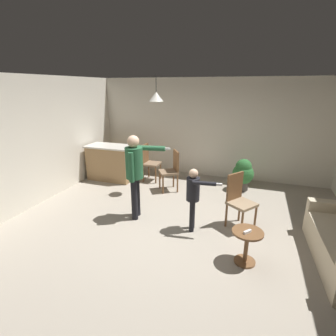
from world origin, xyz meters
TOP-DOWN VIEW (x-y plane):
  - ground at (0.00, 0.00)m, footprint 7.68×7.68m
  - wall_back at (0.00, 3.20)m, footprint 6.40×0.10m
  - wall_left at (-3.20, 0.00)m, footprint 0.10×6.40m
  - kitchen_counter at (-2.45, 1.98)m, footprint 1.26×0.66m
  - side_table_by_couch at (1.25, -0.47)m, footprint 0.44×0.44m
  - person_adult at (-0.84, 0.25)m, footprint 0.77×0.56m
  - person_child at (0.30, 0.15)m, footprint 0.61×0.33m
  - dining_chair_by_counter at (-1.42, 2.25)m, footprint 0.42×0.42m
  - dining_chair_near_wall at (-0.64, 1.77)m, footprint 0.58×0.58m
  - dining_chair_centre_back at (1.05, 0.54)m, footprint 0.59×0.59m
  - potted_plant_corner at (1.02, 2.36)m, footprint 0.52×0.52m
  - spare_remote_on_table at (1.24, -0.52)m, footprint 0.11×0.12m
  - ceiling_light_pendant at (-0.92, 1.54)m, footprint 0.32×0.32m

SIDE VIEW (x-z plane):
  - ground at x=0.00m, z-range 0.00..0.00m
  - side_table_by_couch at x=1.25m, z-range 0.07..0.59m
  - potted_plant_corner at x=1.02m, z-range 0.04..0.83m
  - kitchen_counter at x=-2.45m, z-range 0.00..0.95m
  - spare_remote_on_table at x=1.24m, z-range 0.52..0.56m
  - dining_chair_by_counter at x=-1.42m, z-range 0.05..1.05m
  - dining_chair_near_wall at x=-0.64m, z-range 0.05..1.05m
  - dining_chair_centre_back at x=1.05m, z-range 0.05..1.05m
  - person_child at x=0.30m, z-range 0.14..1.29m
  - person_adult at x=-0.84m, z-range 0.20..1.83m
  - wall_back at x=0.00m, z-range 0.00..2.70m
  - wall_left at x=-3.20m, z-range 0.00..2.70m
  - ceiling_light_pendant at x=-0.92m, z-range 1.98..2.53m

